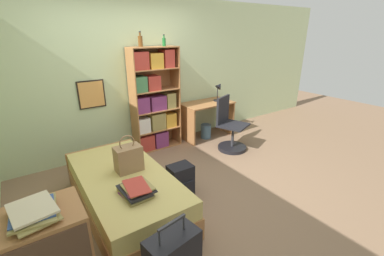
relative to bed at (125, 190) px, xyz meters
name	(u,v)px	position (x,y,z in m)	size (l,w,h in m)	color
ground_plane	(178,188)	(0.74, -0.02, -0.23)	(14.00, 14.00, 0.00)	#84664C
wall_back	(127,78)	(0.74, 1.59, 1.07)	(10.00, 0.09, 2.60)	beige
bed	(125,190)	(0.00, 0.00, 0.00)	(0.95, 1.92, 0.47)	#A36B3D
handbag	(128,158)	(0.09, 0.03, 0.40)	(0.31, 0.20, 0.45)	#93704C
book_stack_on_bed	(136,190)	(-0.03, -0.48, 0.29)	(0.32, 0.38, 0.11)	#7A336B
magazine_pile_on_dresser	(34,212)	(-0.90, -0.85, 0.65)	(0.32, 0.40, 0.07)	gold
bookcase	(153,102)	(1.10, 1.37, 0.64)	(0.84, 0.34, 1.81)	#A36B3D
bottle_green	(140,41)	(0.95, 1.40, 1.66)	(0.07, 0.07, 0.24)	brown
bottle_brown	(164,42)	(1.34, 1.32, 1.65)	(0.06, 0.06, 0.19)	#1E6B2D
desk	(207,114)	(2.22, 1.25, 0.26)	(1.02, 0.58, 0.72)	#A36B3D
desk_lamp	(219,89)	(2.51, 1.25, 0.73)	(0.20, 0.15, 0.39)	black
desk_chair	(230,133)	(2.20, 0.54, 0.07)	(0.61, 0.61, 0.97)	black
backpack	(181,181)	(0.69, -0.18, -0.02)	(0.30, 0.26, 0.44)	black
waste_bin	(206,131)	(2.16, 1.20, -0.09)	(0.21, 0.21, 0.28)	slate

